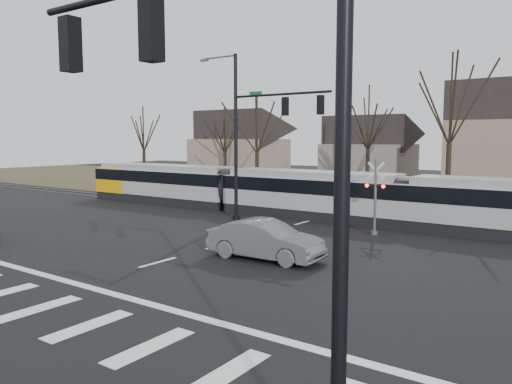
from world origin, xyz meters
The scene contains 14 objects.
ground centered at (0.00, 0.00, 0.00)m, with size 140.00×140.00×0.00m, color black.
grass_verge centered at (0.00, 32.00, 0.01)m, with size 140.00×28.00×0.01m, color #38331E.
crosswalk centered at (0.00, -4.00, 0.01)m, with size 27.00×2.60×0.01m.
stop_line centered at (0.00, -1.80, 0.01)m, with size 28.00×0.35×0.01m, color silver.
lane_dashes centered at (0.00, 16.00, 0.01)m, with size 0.18×30.00×0.01m.
rail_pair centered at (0.00, 15.80, 0.03)m, with size 90.00×1.52×0.06m.
tram centered at (-0.73, 16.00, 1.63)m, with size 39.52×2.93×3.00m.
sedan centered at (3.30, 5.01, 0.83)m, with size 5.10×2.01×1.65m, color #5B5F63.
signal_pole_near_right centered at (10.11, -6.00, 5.17)m, with size 6.72×0.44×8.00m.
signal_pole_far centered at (-2.41, 12.50, 5.70)m, with size 9.28×0.44×10.20m.
rail_crossing_signal centered at (5.00, 12.79, 1.89)m, with size 1.08×0.36×4.00m.
tree_row centered at (2.00, 26.00, 5.00)m, with size 59.20×7.20×10.00m.
house_a centered at (-20.00, 34.00, 4.46)m, with size 9.72×8.64×8.60m.
house_b centered at (-5.00, 36.00, 3.97)m, with size 8.64×7.56×7.65m.
Camera 1 is at (14.88, -12.07, 5.08)m, focal length 35.00 mm.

